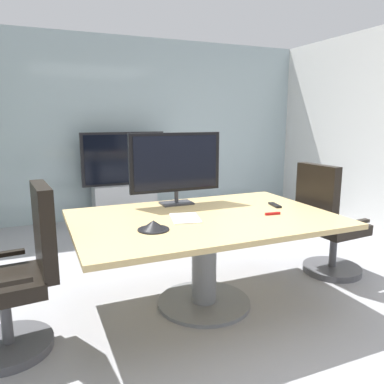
{
  "coord_description": "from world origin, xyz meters",
  "views": [
    {
      "loc": [
        -1.32,
        -2.48,
        1.51
      ],
      "look_at": [
        -0.11,
        0.37,
        0.9
      ],
      "focal_mm": 35.15,
      "sensor_mm": 36.0,
      "label": 1
    }
  ],
  "objects": [
    {
      "name": "ground_plane",
      "position": [
        0.0,
        0.0,
        0.0
      ],
      "size": [
        7.49,
        7.49,
        0.0
      ],
      "primitive_type": "plane",
      "color": "#99999E"
    },
    {
      "name": "wall_back_glass_partition",
      "position": [
        0.0,
        3.25,
        1.34
      ],
      "size": [
        6.01,
        0.1,
        2.68
      ],
      "primitive_type": "cube",
      "color": "#9EB2B7",
      "rests_on": "ground"
    },
    {
      "name": "conference_table",
      "position": [
        -0.11,
        0.12,
        0.58
      ],
      "size": [
        2.03,
        1.34,
        0.75
      ],
      "color": "tan",
      "rests_on": "ground"
    },
    {
      "name": "office_chair_left",
      "position": [
        -1.46,
        0.05,
        0.46
      ],
      "size": [
        0.61,
        0.59,
        1.09
      ],
      "rotation": [
        0.0,
        0.0,
        -1.48
      ],
      "color": "#4C4C51",
      "rests_on": "ground"
    },
    {
      "name": "office_chair_right",
      "position": [
        1.25,
        0.2,
        0.46
      ],
      "size": [
        0.61,
        0.59,
        1.09
      ],
      "rotation": [
        0.0,
        0.0,
        1.65
      ],
      "color": "#4C4C51",
      "rests_on": "ground"
    },
    {
      "name": "tv_monitor",
      "position": [
        -0.16,
        0.61,
        1.1
      ],
      "size": [
        0.84,
        0.18,
        0.64
      ],
      "color": "#333338",
      "rests_on": "conference_table"
    },
    {
      "name": "wall_display_unit",
      "position": [
        -0.11,
        2.89,
        0.44
      ],
      "size": [
        1.2,
        0.36,
        1.31
      ],
      "color": "#B7BABC",
      "rests_on": "ground"
    },
    {
      "name": "conference_phone",
      "position": [
        -0.59,
        -0.08,
        0.78
      ],
      "size": [
        0.22,
        0.22,
        0.07
      ],
      "color": "black",
      "rests_on": "conference_table"
    },
    {
      "name": "remote_control",
      "position": [
        0.61,
        0.19,
        0.75
      ],
      "size": [
        0.08,
        0.18,
        0.02
      ],
      "primitive_type": "cube",
      "rotation": [
        0.0,
        0.0,
        -0.17
      ],
      "color": "black",
      "rests_on": "conference_table"
    },
    {
      "name": "whiteboard_marker",
      "position": [
        0.42,
        -0.06,
        0.76
      ],
      "size": [
        0.13,
        0.04,
        0.02
      ],
      "primitive_type": "cube",
      "rotation": [
        0.0,
        0.0,
        -0.12
      ],
      "color": "red",
      "rests_on": "conference_table"
    },
    {
      "name": "paper_notepad",
      "position": [
        -0.27,
        0.11,
        0.75
      ],
      "size": [
        0.27,
        0.34,
        0.01
      ],
      "primitive_type": "cube",
      "rotation": [
        0.0,
        0.0,
        -0.23
      ],
      "color": "white",
      "rests_on": "conference_table"
    }
  ]
}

